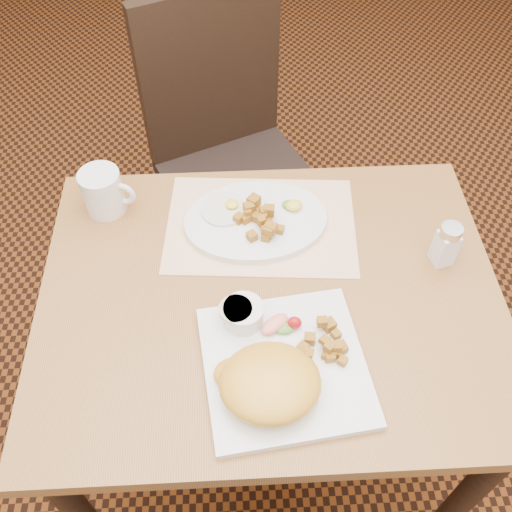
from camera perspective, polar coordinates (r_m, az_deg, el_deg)
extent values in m
plane|color=black|center=(1.78, 0.97, -17.80)|extent=(8.00, 8.00, 0.00)
cube|color=#97612E|center=(1.12, 1.46, -4.25)|extent=(0.90, 0.70, 0.03)
cylinder|color=black|center=(1.42, 19.71, -22.19)|extent=(0.05, 0.05, 0.71)
cylinder|color=black|center=(1.64, -13.67, -3.54)|extent=(0.05, 0.05, 0.71)
cylinder|color=black|center=(1.67, 14.35, -2.39)|extent=(0.05, 0.05, 0.71)
cube|color=black|center=(1.73, -1.38, 6.93)|extent=(0.55, 0.55, 0.05)
cylinder|color=black|center=(2.07, 1.12, 6.87)|extent=(0.04, 0.04, 0.42)
cylinder|color=black|center=(1.86, 6.15, -0.11)|extent=(0.04, 0.04, 0.42)
cylinder|color=black|center=(1.98, -8.22, 3.58)|extent=(0.04, 0.04, 0.42)
cylinder|color=black|center=(1.76, -4.02, -4.15)|extent=(0.04, 0.04, 0.42)
cube|color=black|center=(1.71, -4.58, 17.67)|extent=(0.40, 0.20, 0.50)
cube|color=white|center=(1.22, 0.49, 3.14)|extent=(0.42, 0.31, 0.00)
cube|color=silver|center=(1.02, 2.89, -10.93)|extent=(0.31, 0.31, 0.02)
ellipsoid|color=gold|center=(0.96, 1.41, -12.56)|extent=(0.17, 0.15, 0.06)
ellipsoid|color=gold|center=(0.97, 2.99, -14.05)|extent=(0.07, 0.06, 0.02)
ellipsoid|color=gold|center=(0.99, -2.27, -11.66)|extent=(0.07, 0.06, 0.02)
cylinder|color=silver|center=(1.04, -1.26, -5.79)|extent=(0.07, 0.07, 0.04)
cylinder|color=beige|center=(1.02, -2.06, -5.31)|extent=(0.06, 0.06, 0.01)
ellipsoid|color=#387223|center=(1.04, 2.79, -7.16)|extent=(0.04, 0.03, 0.01)
ellipsoid|color=red|center=(1.04, 3.89, -6.67)|extent=(0.03, 0.03, 0.03)
ellipsoid|color=#F28C72|center=(1.04, 1.90, -6.81)|extent=(0.07, 0.06, 0.02)
cylinder|color=white|center=(1.22, -3.25, 4.71)|extent=(0.10, 0.10, 0.01)
ellipsoid|color=yellow|center=(1.22, -2.43, 5.21)|extent=(0.03, 0.03, 0.01)
ellipsoid|color=#387223|center=(1.23, 3.53, 5.13)|extent=(0.04, 0.04, 0.01)
ellipsoid|color=yellow|center=(1.22, 3.82, 5.07)|extent=(0.04, 0.04, 0.02)
cube|color=white|center=(1.19, 18.35, 0.77)|extent=(0.05, 0.05, 0.08)
cylinder|color=silver|center=(1.15, 18.96, 2.36)|extent=(0.05, 0.05, 0.02)
cylinder|color=silver|center=(1.26, -15.08, 6.25)|extent=(0.09, 0.09, 0.10)
torus|color=silver|center=(1.24, -13.20, 6.09)|extent=(0.06, 0.03, 0.06)
cube|color=#A96E1B|center=(1.03, 8.11, -8.88)|extent=(0.02, 0.02, 0.02)
cube|color=#A96E1B|center=(1.00, 5.31, -9.70)|extent=(0.02, 0.02, 0.01)
cube|color=#A96E1B|center=(1.05, 7.32, -6.85)|extent=(0.03, 0.03, 0.02)
cube|color=#A96E1B|center=(1.03, 8.46, -8.90)|extent=(0.02, 0.02, 0.02)
cube|color=#A96E1B|center=(1.02, 7.38, -9.58)|extent=(0.02, 0.02, 0.01)
cube|color=#A96E1B|center=(1.01, 8.09, -8.99)|extent=(0.02, 0.01, 0.02)
cube|color=#A96E1B|center=(1.02, 8.03, -9.57)|extent=(0.02, 0.02, 0.01)
cube|color=#A96E1B|center=(1.02, 7.06, -9.85)|extent=(0.02, 0.02, 0.01)
cube|color=#A96E1B|center=(1.02, 4.67, -9.20)|extent=(0.03, 0.03, 0.02)
cube|color=#A96E1B|center=(1.02, 6.88, -8.39)|extent=(0.02, 0.02, 0.01)
cube|color=#A96E1B|center=(1.03, 8.54, -9.07)|extent=(0.02, 0.02, 0.02)
cube|color=#A96E1B|center=(1.02, 8.66, -10.34)|extent=(0.02, 0.02, 0.01)
cube|color=#A96E1B|center=(1.03, 5.38, -8.27)|extent=(0.02, 0.02, 0.02)
cube|color=#A96E1B|center=(1.02, 7.37, -9.57)|extent=(0.02, 0.02, 0.02)
cube|color=#A96E1B|center=(1.04, 8.01, -7.80)|extent=(0.02, 0.02, 0.01)
cube|color=#A96E1B|center=(1.02, 7.76, -9.42)|extent=(0.02, 0.02, 0.02)
cube|color=#A96E1B|center=(1.03, 6.61, -6.56)|extent=(0.02, 0.02, 0.02)
cube|color=#A96E1B|center=(1.02, 7.38, -9.86)|extent=(0.02, 0.02, 0.02)
cube|color=#A96E1B|center=(1.01, 7.35, -9.03)|extent=(0.02, 0.02, 0.02)
cube|color=#A96E1B|center=(1.20, 0.08, 3.87)|extent=(0.03, 0.02, 0.02)
cube|color=#A96E1B|center=(1.19, -0.81, 4.44)|extent=(0.02, 0.02, 0.01)
cube|color=#A96E1B|center=(1.19, 0.93, 4.47)|extent=(0.02, 0.02, 0.02)
cube|color=#A96E1B|center=(1.20, 0.57, 3.90)|extent=(0.02, 0.03, 0.02)
cube|color=#A96E1B|center=(1.17, 1.01, 2.37)|extent=(0.02, 0.02, 0.02)
cube|color=#A96E1B|center=(1.18, 0.67, 3.87)|extent=(0.02, 0.02, 0.02)
cube|color=#A96E1B|center=(1.16, 0.98, 1.98)|extent=(0.02, 0.02, 0.02)
cube|color=#A96E1B|center=(1.18, 2.44, 2.66)|extent=(0.02, 0.02, 0.01)
cube|color=#A96E1B|center=(1.19, 1.16, 3.50)|extent=(0.02, 0.02, 0.02)
cube|color=#A96E1B|center=(1.20, -1.08, 3.76)|extent=(0.02, 0.02, 0.02)
cube|color=#A96E1B|center=(1.18, 1.01, 3.09)|extent=(0.02, 0.02, 0.02)
cube|color=#A96E1B|center=(1.15, 1.51, 2.79)|extent=(0.03, 0.03, 0.02)
cube|color=#A96E1B|center=(1.20, -0.73, 4.88)|extent=(0.03, 0.02, 0.02)
cube|color=#A96E1B|center=(1.17, 0.54, 3.53)|extent=(0.02, 0.02, 0.02)
cube|color=#A96E1B|center=(1.19, 1.32, 4.55)|extent=(0.02, 0.02, 0.02)
cube|color=#A96E1B|center=(1.15, 1.29, 2.65)|extent=(0.03, 0.03, 0.02)
cube|color=#A96E1B|center=(1.16, -0.42, 2.01)|extent=(0.03, 0.03, 0.02)
cube|color=#A96E1B|center=(1.19, 0.74, 3.63)|extent=(0.03, 0.03, 0.02)
cube|color=#A96E1B|center=(1.19, 0.61, 3.41)|extent=(0.02, 0.02, 0.02)
cube|color=#A96E1B|center=(1.20, -1.75, 3.78)|extent=(0.03, 0.03, 0.02)
cube|color=#A96E1B|center=(1.21, 0.29, 4.57)|extent=(0.02, 0.02, 0.02)
cube|color=#A96E1B|center=(1.21, -0.22, 5.52)|extent=(0.03, 0.03, 0.02)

